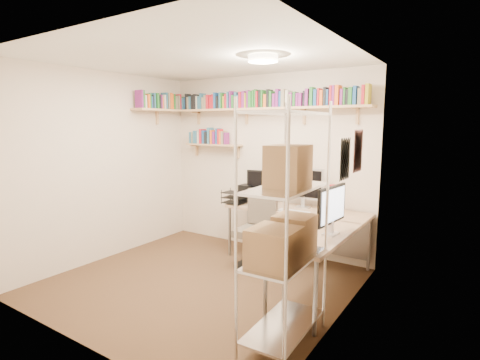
% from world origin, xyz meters
% --- Properties ---
extents(ground, '(3.20, 3.20, 0.00)m').
position_xyz_m(ground, '(0.00, 0.00, 0.00)').
color(ground, '#40271B').
rests_on(ground, ground).
extents(room_shell, '(3.24, 3.04, 2.52)m').
position_xyz_m(room_shell, '(0.00, 0.00, 1.55)').
color(room_shell, beige).
rests_on(room_shell, ground).
extents(wall_shelves, '(3.12, 1.09, 0.80)m').
position_xyz_m(wall_shelves, '(-0.40, 1.30, 2.03)').
color(wall_shelves, '#D9B17A').
rests_on(wall_shelves, ground).
extents(corner_desk, '(1.93, 1.84, 1.25)m').
position_xyz_m(corner_desk, '(0.70, 0.94, 0.71)').
color(corner_desk, tan).
rests_on(corner_desk, ground).
extents(office_chair, '(0.52, 0.53, 0.99)m').
position_xyz_m(office_chair, '(0.31, 0.76, 0.42)').
color(office_chair, black).
rests_on(office_chair, ground).
extents(wire_rack, '(0.45, 0.88, 2.00)m').
position_xyz_m(wire_rack, '(1.36, -0.58, 1.07)').
color(wire_rack, silver).
rests_on(wire_rack, ground).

